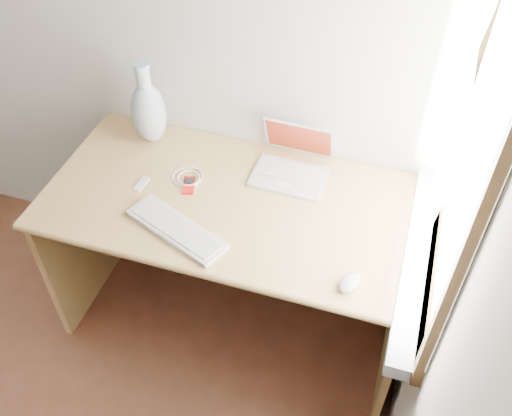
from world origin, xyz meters
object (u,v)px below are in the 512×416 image
(desk, at_px, (241,223))
(external_keyboard, at_px, (176,229))
(vase, at_px, (148,111))
(laptop, at_px, (291,164))

(desk, relative_size, external_keyboard, 3.42)
(external_keyboard, xyz_separation_m, vase, (-0.31, 0.47, 0.14))
(laptop, bearing_deg, external_keyboard, -124.13)
(external_keyboard, bearing_deg, laptop, 76.19)
(laptop, height_order, vase, vase)
(laptop, bearing_deg, vase, 179.28)
(desk, bearing_deg, vase, 160.57)
(external_keyboard, relative_size, vase, 1.15)
(desk, xyz_separation_m, vase, (-0.45, 0.16, 0.38))
(desk, bearing_deg, external_keyboard, -114.78)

